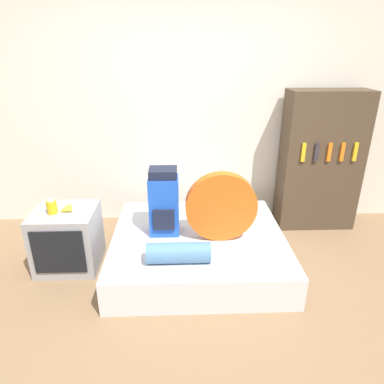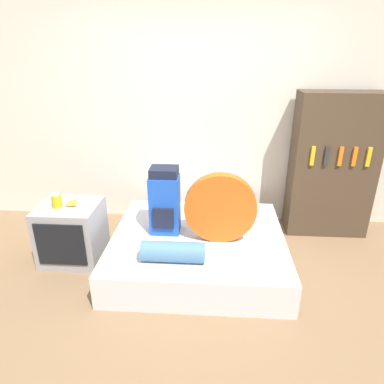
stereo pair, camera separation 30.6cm
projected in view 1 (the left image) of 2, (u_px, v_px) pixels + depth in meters
name	position (u px, v px, depth m)	size (l,w,h in m)	color
ground_plane	(195.00, 306.00, 2.89)	(16.00, 16.00, 0.00)	#846647
wall_back	(189.00, 115.00, 3.94)	(8.00, 0.05, 2.60)	silver
bed	(198.00, 248.00, 3.44)	(1.67, 1.53, 0.32)	silver
backpack	(164.00, 203.00, 3.28)	(0.28, 0.26, 0.66)	blue
tent_bag	(221.00, 207.00, 3.17)	(0.67, 0.11, 0.67)	#E05B19
sleeping_roll	(179.00, 253.00, 2.90)	(0.54, 0.18, 0.18)	teal
television	(68.00, 239.00, 3.33)	(0.58, 0.55, 0.60)	#939399
canister	(52.00, 207.00, 3.15)	(0.09, 0.09, 0.14)	gold
banana_bunch	(68.00, 208.00, 3.25)	(0.12, 0.16, 0.03)	yellow
bookshelf	(320.00, 162.00, 3.94)	(0.89, 0.38, 1.60)	#473828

